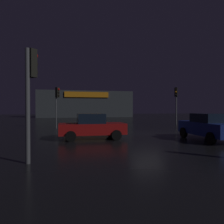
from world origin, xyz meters
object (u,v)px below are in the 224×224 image
object	(u,v)px
traffic_signal_opposite	(57,97)
car_far	(210,127)
car_near	(92,127)
store_building	(85,104)
traffic_signal_main	(30,83)
traffic_signal_cross_left	(176,99)

from	to	relation	value
traffic_signal_opposite	car_far	bearing A→B (deg)	-49.27
car_far	car_near	bearing A→B (deg)	161.97
car_far	store_building	bearing A→B (deg)	94.31
traffic_signal_main	car_far	world-z (taller)	traffic_signal_main
traffic_signal_cross_left	car_near	xyz separation A→B (m)	(-11.30, -9.49, -2.28)
store_building	car_far	distance (m)	38.25
store_building	traffic_signal_cross_left	distance (m)	27.42
car_near	traffic_signal_main	bearing A→B (deg)	-118.60
store_building	traffic_signal_opposite	world-z (taller)	store_building
car_far	traffic_signal_cross_left	bearing A→B (deg)	68.76
traffic_signal_cross_left	car_far	bearing A→B (deg)	-111.24
traffic_signal_opposite	car_near	bearing A→B (deg)	-75.51
store_building	traffic_signal_cross_left	size ratio (longest dim) A/B	4.73
car_near	store_building	bearing A→B (deg)	83.83
store_building	traffic_signal_opposite	size ratio (longest dim) A/B	5.25
traffic_signal_opposite	traffic_signal_cross_left	xyz separation A→B (m)	(13.39, 1.43, 0.04)
traffic_signal_cross_left	traffic_signal_main	bearing A→B (deg)	-133.68
traffic_signal_opposite	traffic_signal_cross_left	size ratio (longest dim) A/B	0.90
traffic_signal_opposite	car_far	world-z (taller)	traffic_signal_opposite
store_building	traffic_signal_cross_left	xyz separation A→B (m)	(7.42, -26.40, 0.20)
traffic_signal_main	car_near	distance (m)	6.51
traffic_signal_main	car_far	size ratio (longest dim) A/B	0.89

